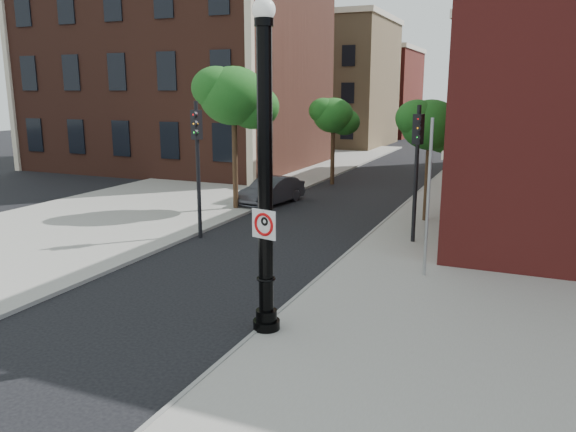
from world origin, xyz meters
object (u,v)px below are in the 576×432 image
at_px(lamppost, 265,189).
at_px(no_parking_sign, 264,224).
at_px(traffic_signal_right, 417,152).
at_px(parked_car, 271,191).
at_px(traffic_signal_left, 197,147).

distance_m(lamppost, no_parking_sign, 0.75).
bearing_deg(traffic_signal_right, no_parking_sign, -84.22).
relative_size(lamppost, traffic_signal_right, 1.47).
distance_m(no_parking_sign, parked_car, 15.18).
xyz_separation_m(traffic_signal_left, traffic_signal_right, (7.49, 2.20, -0.08)).
height_order(no_parking_sign, traffic_signal_left, traffic_signal_left).
bearing_deg(traffic_signal_right, parked_car, 164.27).
height_order(lamppost, traffic_signal_left, lamppost).
bearing_deg(traffic_signal_left, lamppost, -28.23).
height_order(traffic_signal_left, traffic_signal_right, traffic_signal_left).
distance_m(lamppost, traffic_signal_right, 9.01).
relative_size(no_parking_sign, parked_car, 0.16).
distance_m(lamppost, traffic_signal_left, 8.93).
height_order(parked_car, traffic_signal_right, traffic_signal_right).
bearing_deg(traffic_signal_left, traffic_signal_right, 36.56).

